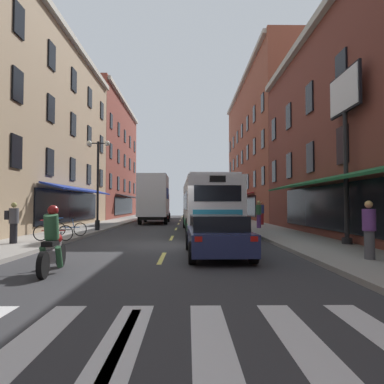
{
  "coord_description": "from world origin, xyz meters",
  "views": [
    {
      "loc": [
        0.81,
        -14.31,
        1.66
      ],
      "look_at": [
        1.04,
        4.35,
        2.37
      ],
      "focal_mm": 32.05,
      "sensor_mm": 36.0,
      "label": 1
    }
  ],
  "objects_px": {
    "box_truck": "(155,200)",
    "sedan_mid": "(162,213)",
    "pedestrian_rear": "(262,213)",
    "street_lamp_twin": "(98,180)",
    "pedestrian_near": "(13,222)",
    "pedestrian_mid": "(259,214)",
    "sedan_near": "(217,235)",
    "bicycle_near": "(53,232)",
    "bicycle_mid": "(70,229)",
    "transit_bus": "(206,205)",
    "motorcycle_rider": "(53,244)",
    "billboard_sign": "(345,114)",
    "pedestrian_far": "(369,229)"
  },
  "relations": [
    {
      "from": "sedan_near",
      "to": "bicycle_near",
      "type": "xyz_separation_m",
      "value": [
        -6.67,
        3.51,
        -0.18
      ]
    },
    {
      "from": "pedestrian_mid",
      "to": "pedestrian_far",
      "type": "bearing_deg",
      "value": -141.68
    },
    {
      "from": "sedan_mid",
      "to": "bicycle_mid",
      "type": "xyz_separation_m",
      "value": [
        -2.69,
        -24.22,
        -0.17
      ]
    },
    {
      "from": "sedan_mid",
      "to": "bicycle_mid",
      "type": "relative_size",
      "value": 2.73
    },
    {
      "from": "box_truck",
      "to": "motorcycle_rider",
      "type": "xyz_separation_m",
      "value": [
        -0.34,
        -22.35,
        -1.42
      ]
    },
    {
      "from": "motorcycle_rider",
      "to": "pedestrian_far",
      "type": "bearing_deg",
      "value": 7.53
    },
    {
      "from": "pedestrian_near",
      "to": "pedestrian_far",
      "type": "relative_size",
      "value": 0.99
    },
    {
      "from": "sedan_mid",
      "to": "bicycle_mid",
      "type": "height_order",
      "value": "sedan_mid"
    },
    {
      "from": "bicycle_mid",
      "to": "pedestrian_rear",
      "type": "distance_m",
      "value": 14.99
    },
    {
      "from": "transit_bus",
      "to": "bicycle_mid",
      "type": "xyz_separation_m",
      "value": [
        -6.92,
        -3.86,
        -1.15
      ]
    },
    {
      "from": "transit_bus",
      "to": "pedestrian_near",
      "type": "height_order",
      "value": "transit_bus"
    },
    {
      "from": "box_truck",
      "to": "pedestrian_far",
      "type": "height_order",
      "value": "box_truck"
    },
    {
      "from": "sedan_near",
      "to": "pedestrian_mid",
      "type": "xyz_separation_m",
      "value": [
        3.77,
        11.58,
        0.39
      ]
    },
    {
      "from": "transit_bus",
      "to": "sedan_near",
      "type": "xyz_separation_m",
      "value": [
        -0.16,
        -9.67,
        -0.97
      ]
    },
    {
      "from": "sedan_mid",
      "to": "pedestrian_rear",
      "type": "height_order",
      "value": "pedestrian_rear"
    },
    {
      "from": "sedan_mid",
      "to": "pedestrian_far",
      "type": "height_order",
      "value": "pedestrian_far"
    },
    {
      "from": "sedan_near",
      "to": "bicycle_mid",
      "type": "height_order",
      "value": "sedan_near"
    },
    {
      "from": "sedan_near",
      "to": "street_lamp_twin",
      "type": "xyz_separation_m",
      "value": [
        -6.43,
        9.71,
        2.47
      ]
    },
    {
      "from": "motorcycle_rider",
      "to": "bicycle_mid",
      "type": "distance_m",
      "value": 8.84
    },
    {
      "from": "pedestrian_near",
      "to": "street_lamp_twin",
      "type": "relative_size",
      "value": 0.3
    },
    {
      "from": "sedan_mid",
      "to": "motorcycle_rider",
      "type": "xyz_separation_m",
      "value": [
        -0.2,
        -32.7,
        0.03
      ]
    },
    {
      "from": "motorcycle_rider",
      "to": "sedan_mid",
      "type": "bearing_deg",
      "value": 89.64
    },
    {
      "from": "bicycle_mid",
      "to": "pedestrian_mid",
      "type": "bearing_deg",
      "value": 28.69
    },
    {
      "from": "pedestrian_mid",
      "to": "pedestrian_rear",
      "type": "relative_size",
      "value": 1.01
    },
    {
      "from": "billboard_sign",
      "to": "pedestrian_far",
      "type": "xyz_separation_m",
      "value": [
        -1.13,
        -3.77,
        -4.29
      ]
    },
    {
      "from": "sedan_mid",
      "to": "pedestrian_far",
      "type": "bearing_deg",
      "value": -75.39
    },
    {
      "from": "sedan_mid",
      "to": "pedestrian_mid",
      "type": "distance_m",
      "value": 20.06
    },
    {
      "from": "pedestrian_far",
      "to": "pedestrian_near",
      "type": "bearing_deg",
      "value": 162.95
    },
    {
      "from": "pedestrian_rear",
      "to": "pedestrian_mid",
      "type": "bearing_deg",
      "value": 164.62
    },
    {
      "from": "motorcycle_rider",
      "to": "bicycle_near",
      "type": "bearing_deg",
      "value": 111.19
    },
    {
      "from": "sedan_mid",
      "to": "pedestrian_rear",
      "type": "xyz_separation_m",
      "value": [
        8.87,
        -14.69,
        0.39
      ]
    },
    {
      "from": "bicycle_mid",
      "to": "pedestrian_mid",
      "type": "relative_size",
      "value": 0.95
    },
    {
      "from": "billboard_sign",
      "to": "sedan_near",
      "type": "bearing_deg",
      "value": -157.21
    },
    {
      "from": "bicycle_near",
      "to": "pedestrian_far",
      "type": "bearing_deg",
      "value": -25.03
    },
    {
      "from": "sedan_near",
      "to": "pedestrian_mid",
      "type": "height_order",
      "value": "pedestrian_mid"
    },
    {
      "from": "bicycle_near",
      "to": "bicycle_mid",
      "type": "height_order",
      "value": "same"
    },
    {
      "from": "pedestrian_rear",
      "to": "street_lamp_twin",
      "type": "height_order",
      "value": "street_lamp_twin"
    },
    {
      "from": "box_truck",
      "to": "billboard_sign",
      "type": "bearing_deg",
      "value": -62.16
    },
    {
      "from": "transit_bus",
      "to": "pedestrian_near",
      "type": "xyz_separation_m",
      "value": [
        -8.05,
        -7.11,
        -0.66
      ]
    },
    {
      "from": "sedan_near",
      "to": "pedestrian_near",
      "type": "bearing_deg",
      "value": 161.99
    },
    {
      "from": "box_truck",
      "to": "street_lamp_twin",
      "type": "xyz_separation_m",
      "value": [
        -2.5,
        -9.98,
        1.03
      ]
    },
    {
      "from": "box_truck",
      "to": "sedan_mid",
      "type": "height_order",
      "value": "box_truck"
    },
    {
      "from": "pedestrian_mid",
      "to": "street_lamp_twin",
      "type": "distance_m",
      "value": 10.58
    },
    {
      "from": "billboard_sign",
      "to": "bicycle_near",
      "type": "bearing_deg",
      "value": 173.86
    },
    {
      "from": "transit_bus",
      "to": "pedestrian_near",
      "type": "bearing_deg",
      "value": -138.56
    },
    {
      "from": "bicycle_near",
      "to": "pedestrian_rear",
      "type": "height_order",
      "value": "pedestrian_rear"
    },
    {
      "from": "bicycle_near",
      "to": "pedestrian_near",
      "type": "distance_m",
      "value": 1.62
    },
    {
      "from": "billboard_sign",
      "to": "pedestrian_rear",
      "type": "bearing_deg",
      "value": 92.16
    },
    {
      "from": "transit_bus",
      "to": "pedestrian_rear",
      "type": "distance_m",
      "value": 7.36
    },
    {
      "from": "motorcycle_rider",
      "to": "street_lamp_twin",
      "type": "relative_size",
      "value": 0.38
    }
  ]
}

